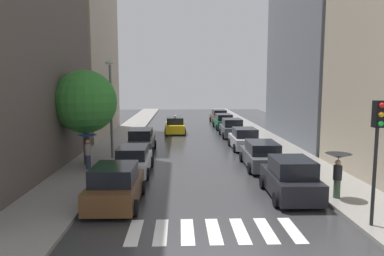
{
  "coord_description": "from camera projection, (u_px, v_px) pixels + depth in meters",
  "views": [
    {
      "loc": [
        -1.16,
        -9.49,
        5.01
      ],
      "look_at": [
        0.02,
        23.43,
        0.92
      ],
      "focal_mm": 33.71,
      "sensor_mm": 36.0,
      "label": 1
    }
  ],
  "objects": [
    {
      "name": "sidewalk_right",
      "position": [
        260.0,
        136.0,
        34.1
      ],
      "size": [
        3.0,
        72.0,
        0.15
      ],
      "primitive_type": "cube",
      "color": "gray",
      "rests_on": "ground"
    },
    {
      "name": "parked_car_left_second",
      "position": [
        133.0,
        161.0,
        20.06
      ],
      "size": [
        1.99,
        4.37,
        1.55
      ],
      "rotation": [
        0.0,
        0.0,
        1.57
      ],
      "color": "silver",
      "rests_on": "ground"
    },
    {
      "name": "pedestrian_near_tree",
      "position": [
        338.0,
        165.0,
        15.23
      ],
      "size": [
        1.09,
        1.09,
        1.92
      ],
      "rotation": [
        0.0,
        0.0,
        4.59
      ],
      "color": "#38513D",
      "rests_on": "sidewalk_right"
    },
    {
      "name": "parked_car_left_nearest",
      "position": [
        115.0,
        186.0,
        14.82
      ],
      "size": [
        2.18,
        4.07,
        1.71
      ],
      "rotation": [
        0.0,
        0.0,
        1.56
      ],
      "color": "brown",
      "rests_on": "ground"
    },
    {
      "name": "street_tree_left",
      "position": [
        85.0,
        102.0,
        21.35
      ],
      "size": [
        3.75,
        3.75,
        5.66
      ],
      "color": "#513823",
      "rests_on": "sidewalk_left"
    },
    {
      "name": "building_right_mid",
      "position": [
        323.0,
        52.0,
        30.38
      ],
      "size": [
        6.0,
        14.22,
        15.33
      ],
      "primitive_type": "cube",
      "color": "slate",
      "rests_on": "ground"
    },
    {
      "name": "parked_car_right_sixth",
      "position": [
        219.0,
        117.0,
        45.8
      ],
      "size": [
        2.11,
        4.65,
        1.68
      ],
      "rotation": [
        0.0,
        0.0,
        1.6
      ],
      "color": "brown",
      "rests_on": "ground"
    },
    {
      "name": "taxi_midroad",
      "position": [
        175.0,
        126.0,
        36.43
      ],
      "size": [
        2.15,
        4.65,
        1.81
      ],
      "rotation": [
        0.0,
        0.0,
        1.59
      ],
      "color": "yellow",
      "rests_on": "ground"
    },
    {
      "name": "parked_car_right_second",
      "position": [
        262.0,
        155.0,
        21.48
      ],
      "size": [
        2.18,
        4.81,
        1.58
      ],
      "rotation": [
        0.0,
        0.0,
        1.55
      ],
      "color": "#474C51",
      "rests_on": "ground"
    },
    {
      "name": "parked_car_right_fourth",
      "position": [
        232.0,
        128.0,
        33.77
      ],
      "size": [
        2.09,
        4.23,
        1.73
      ],
      "rotation": [
        0.0,
        0.0,
        1.57
      ],
      "color": "#474C51",
      "rests_on": "ground"
    },
    {
      "name": "traffic_light_right_corner",
      "position": [
        377.0,
        135.0,
        12.02
      ],
      "size": [
        0.3,
        0.42,
        4.3
      ],
      "color": "black",
      "rests_on": "sidewalk_right"
    },
    {
      "name": "pedestrian_foreground",
      "position": [
        88.0,
        144.0,
        20.39
      ],
      "size": [
        1.04,
        1.04,
        1.97
      ],
      "rotation": [
        0.0,
        0.0,
        3.59
      ],
      "color": "navy",
      "rests_on": "sidewalk_left"
    },
    {
      "name": "parked_car_right_nearest",
      "position": [
        291.0,
        179.0,
        15.83
      ],
      "size": [
        2.14,
        4.09,
        1.78
      ],
      "rotation": [
        0.0,
        0.0,
        1.55
      ],
      "color": "black",
      "rests_on": "ground"
    },
    {
      "name": "parked_car_left_third",
      "position": [
        141.0,
        141.0,
        26.23
      ],
      "size": [
        2.0,
        4.56,
        1.74
      ],
      "rotation": [
        0.0,
        0.0,
        1.58
      ],
      "color": "#474C51",
      "rests_on": "ground"
    },
    {
      "name": "lamp_post_left",
      "position": [
        111.0,
        102.0,
        23.13
      ],
      "size": [
        0.6,
        0.28,
        6.28
      ],
      "color": "#595B60",
      "rests_on": "sidewalk_left"
    },
    {
      "name": "crosswalk_stripes",
      "position": [
        214.0,
        231.0,
        12.28
      ],
      "size": [
        5.85,
        2.2,
        0.01
      ],
      "color": "silver",
      "rests_on": "ground"
    },
    {
      "name": "parked_car_right_third",
      "position": [
        244.0,
        139.0,
        27.52
      ],
      "size": [
        2.1,
        4.12,
        1.63
      ],
      "rotation": [
        0.0,
        0.0,
        1.58
      ],
      "color": "#B2B7BF",
      "rests_on": "ground"
    },
    {
      "name": "parked_car_right_fifth",
      "position": [
        224.0,
        122.0,
        39.98
      ],
      "size": [
        2.11,
        4.82,
        1.64
      ],
      "rotation": [
        0.0,
        0.0,
        1.59
      ],
      "color": "#0C4C2D",
      "rests_on": "ground"
    },
    {
      "name": "building_left_mid",
      "position": [
        74.0,
        20.0,
        33.81
      ],
      "size": [
        6.0,
        12.79,
        21.83
      ],
      "primitive_type": "cube",
      "color": "#B2A38C",
      "rests_on": "ground"
    },
    {
      "name": "sidewalk_left",
      "position": [
        122.0,
        136.0,
        33.64
      ],
      "size": [
        3.0,
        72.0,
        0.15
      ],
      "primitive_type": "cube",
      "color": "gray",
      "rests_on": "ground"
    },
    {
      "name": "ground_plane",
      "position": [
        192.0,
        137.0,
        33.88
      ],
      "size": [
        28.0,
        72.0,
        0.04
      ],
      "primitive_type": "cube",
      "color": "#313133"
    }
  ]
}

